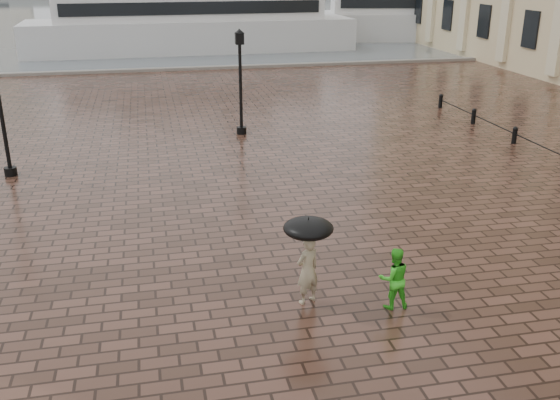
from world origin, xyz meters
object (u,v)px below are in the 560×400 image
ferry_near (191,18)px  street_lamps (51,83)px  child_pedestrian (394,278)px  adult_pedestrian (308,270)px  ferry_far (440,12)px

ferry_near → street_lamps: bearing=-108.4°
child_pedestrian → street_lamps: bearing=-59.0°
ferry_near → child_pedestrian: bearing=-90.3°
adult_pedestrian → ferry_far: 52.91m
adult_pedestrian → street_lamps: bearing=-90.4°
ferry_near → ferry_far: 24.64m
child_pedestrian → ferry_far: bearing=-113.6°
ferry_near → ferry_far: bearing=6.9°
street_lamps → ferry_near: ferry_near is taller
street_lamps → child_pedestrian: (9.00, -16.80, -1.61)m
child_pedestrian → ferry_far: size_ratio=0.05×
street_lamps → ferry_far: ferry_far is taller
ferry_near → ferry_far: ferry_near is taller
child_pedestrian → ferry_far: (23.46, 47.05, 1.87)m
street_lamps → child_pedestrian: size_ratio=10.83×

